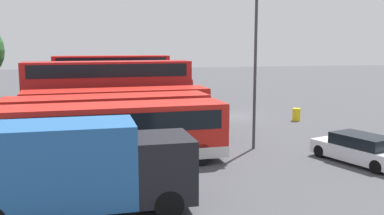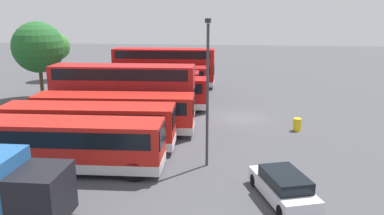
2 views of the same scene
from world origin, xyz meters
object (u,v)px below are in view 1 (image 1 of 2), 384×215
waste_bin_yellow (296,115)px  bus_double_decker_far_end (112,76)px  bus_single_deck_third (118,110)px  bus_single_deck_seventh (110,88)px  bus_single_deck_near_end (111,132)px  bus_double_decker_fourth (109,91)px  bus_single_deck_fifth (118,96)px  lamp_post_tall (255,60)px  bus_single_deck_second (109,119)px  bus_single_deck_sixth (110,92)px  car_hatchback_silver (359,149)px  box_truck_blue (78,166)px

waste_bin_yellow → bus_double_decker_far_end: bearing=40.1°
bus_single_deck_third → bus_single_deck_seventh: size_ratio=1.00×
bus_single_deck_near_end → bus_double_decker_fourth: 10.82m
bus_single_deck_fifth → lamp_post_tall: size_ratio=1.40×
bus_single_deck_second → bus_double_decker_far_end: bus_double_decker_far_end is taller
bus_single_deck_sixth → bus_single_deck_seventh: 3.50m
bus_single_deck_second → car_hatchback_silver: size_ratio=2.32×
bus_single_deck_fifth → bus_single_deck_seventh: 7.03m
box_truck_blue → bus_double_decker_far_end: bearing=-4.5°
bus_single_deck_sixth → bus_single_deck_seventh: (3.50, -0.12, 0.00)m
bus_double_decker_fourth → car_hatchback_silver: (-12.99, -11.52, -1.75)m
bus_single_deck_fifth → waste_bin_yellow: size_ratio=12.47×
bus_single_deck_near_end → box_truck_blue: box_truck_blue is taller
bus_double_decker_far_end → box_truck_blue: size_ratio=1.57×
bus_single_deck_near_end → bus_single_deck_second: same height
bus_single_deck_near_end → bus_single_deck_sixth: bearing=-1.9°
bus_double_decker_fourth → lamp_post_tall: (-9.10, -7.57, 2.47)m
bus_single_deck_near_end → waste_bin_yellow: bearing=-56.9°
bus_double_decker_far_end → bus_single_deck_third: bearing=178.8°
box_truck_blue → lamp_post_tall: size_ratio=0.89×
bus_single_deck_fifth → car_hatchback_silver: bus_single_deck_fifth is taller
bus_single_deck_second → bus_double_decker_fourth: (7.19, -0.26, 0.83)m
bus_single_deck_second → waste_bin_yellow: bearing=-68.3°
bus_single_deck_sixth → box_truck_blue: 23.66m
bus_single_deck_seventh → lamp_post_tall: lamp_post_tall is taller
bus_single_deck_near_end → bus_single_deck_seventh: (21.23, -0.71, 0.00)m
waste_bin_yellow → bus_single_deck_second: bearing=111.7°
car_hatchback_silver → lamp_post_tall: bearing=45.4°
bus_single_deck_sixth → box_truck_blue: size_ratio=1.41×
bus_single_deck_third → box_truck_blue: box_truck_blue is taller
bus_single_deck_second → bus_single_deck_fifth: 10.67m
bus_single_deck_sixth → car_hatchback_silver: size_ratio=2.18×
bus_single_deck_sixth → box_truck_blue: bearing=175.3°
bus_single_deck_third → bus_single_deck_near_end: bearing=174.1°
box_truck_blue → bus_single_deck_third: bearing=-9.1°
waste_bin_yellow → lamp_post_tall: bearing=140.1°
bus_single_deck_near_end → car_hatchback_silver: bearing=-100.6°
bus_single_deck_third → bus_single_deck_sixth: 10.80m
bus_single_deck_sixth → bus_single_deck_seventh: bearing=-1.9°
lamp_post_tall → bus_double_decker_fourth: bearing=39.8°
bus_double_decker_fourth → bus_single_deck_sixth: size_ratio=1.11×
bus_single_deck_third → bus_single_deck_sixth: bearing=0.7°
bus_single_deck_second → bus_double_decker_far_end: 21.21m
bus_single_deck_near_end → bus_double_decker_far_end: bearing=-2.5°
bus_double_decker_far_end → lamp_post_tall: (-23.07, -6.77, 2.47)m
bus_single_deck_third → bus_double_decker_fourth: bus_double_decker_fourth is taller
bus_single_deck_second → bus_single_deck_seventh: bearing=-2.2°
bus_single_deck_second → box_truck_blue: size_ratio=1.50×
bus_single_deck_second → bus_single_deck_sixth: 14.15m
bus_double_decker_fourth → bus_double_decker_far_end: size_ratio=1.00×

